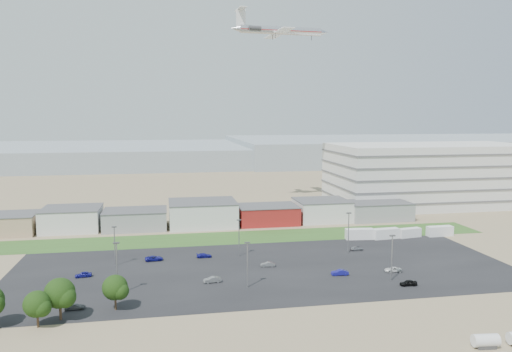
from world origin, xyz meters
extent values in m
plane|color=#7E6B50|center=(0.00, 0.00, 0.00)|extent=(700.00, 700.00, 0.00)
cube|color=black|center=(5.00, 20.00, 0.01)|extent=(120.00, 50.00, 0.01)
cube|color=#33551F|center=(0.00, 52.00, 0.01)|extent=(160.00, 16.00, 0.02)
cube|color=silver|center=(90.00, 95.00, 12.50)|extent=(80.00, 40.00, 25.00)
imported|color=silver|center=(34.22, 12.18, 0.55)|extent=(4.07, 2.14, 1.09)
imported|color=navy|center=(21.02, 12.05, 0.65)|extent=(4.07, 1.73, 1.31)
imported|color=black|center=(33.16, 2.55, 0.64)|extent=(3.81, 1.72, 1.27)
imported|color=#595B5E|center=(-8.39, 12.34, 0.65)|extent=(4.04, 1.68, 1.30)
imported|color=navy|center=(-36.98, 21.38, 0.63)|extent=(3.83, 1.87, 1.26)
imported|color=navy|center=(-8.63, 32.28, 0.57)|extent=(3.93, 1.65, 1.13)
imported|color=#595B5E|center=(6.04, 21.55, 0.58)|extent=(3.65, 1.69, 1.16)
imported|color=#A5A5AA|center=(32.95, 31.54, 0.59)|extent=(3.52, 1.47, 1.19)
imported|color=navy|center=(-21.37, 31.66, 0.63)|extent=(4.70, 2.51, 1.26)
imported|color=#595B5E|center=(-35.54, 1.62, 0.57)|extent=(4.07, 1.94, 1.14)
camera|label=1|loc=(-18.20, -94.03, 36.48)|focal=35.00mm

